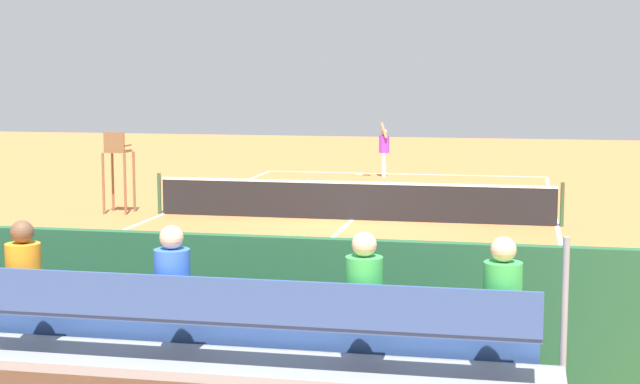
{
  "coord_description": "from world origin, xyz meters",
  "views": [
    {
      "loc": [
        -4.1,
        23.9,
        3.76
      ],
      "look_at": [
        0.0,
        4.0,
        1.2
      ],
      "focal_mm": 54.98,
      "sensor_mm": 36.0,
      "label": 1
    }
  ],
  "objects_px": {
    "tennis_player": "(384,148)",
    "tennis_ball_near": "(356,184)",
    "umpire_chair": "(117,163)",
    "courtside_bench": "(297,350)",
    "tennis_ball_far": "(335,183)",
    "tennis_racket": "(360,175)",
    "equipment_bag": "(120,374)",
    "bleacher_stand": "(90,361)",
    "tennis_net": "(352,200)"
  },
  "relations": [
    {
      "from": "umpire_chair",
      "to": "tennis_ball_near",
      "type": "relative_size",
      "value": 32.42
    },
    {
      "from": "tennis_racket",
      "to": "tennis_ball_far",
      "type": "xyz_separation_m",
      "value": [
        0.36,
        2.81,
        0.02
      ]
    },
    {
      "from": "umpire_chair",
      "to": "tennis_ball_far",
      "type": "relative_size",
      "value": 32.42
    },
    {
      "from": "tennis_net",
      "to": "tennis_ball_near",
      "type": "relative_size",
      "value": 156.06
    },
    {
      "from": "bleacher_stand",
      "to": "tennis_player",
      "type": "height_order",
      "value": "bleacher_stand"
    },
    {
      "from": "tennis_player",
      "to": "tennis_ball_near",
      "type": "bearing_deg",
      "value": 77.01
    },
    {
      "from": "umpire_chair",
      "to": "tennis_racket",
      "type": "distance_m",
      "value": 11.5
    },
    {
      "from": "courtside_bench",
      "to": "tennis_racket",
      "type": "height_order",
      "value": "courtside_bench"
    },
    {
      "from": "tennis_net",
      "to": "tennis_racket",
      "type": "bearing_deg",
      "value": -81.75
    },
    {
      "from": "umpire_chair",
      "to": "tennis_ball_far",
      "type": "height_order",
      "value": "umpire_chair"
    },
    {
      "from": "courtside_bench",
      "to": "tennis_net",
      "type": "bearing_deg",
      "value": -82.95
    },
    {
      "from": "tennis_racket",
      "to": "tennis_ball_far",
      "type": "height_order",
      "value": "tennis_ball_far"
    },
    {
      "from": "tennis_net",
      "to": "tennis_racket",
      "type": "xyz_separation_m",
      "value": [
        1.5,
        -10.32,
        -0.49
      ]
    },
    {
      "from": "umpire_chair",
      "to": "tennis_ball_near",
      "type": "xyz_separation_m",
      "value": [
        -5.03,
        -7.52,
        -1.28
      ]
    },
    {
      "from": "bleacher_stand",
      "to": "tennis_racket",
      "type": "relative_size",
      "value": 15.51
    },
    {
      "from": "bleacher_stand",
      "to": "equipment_bag",
      "type": "relative_size",
      "value": 10.07
    },
    {
      "from": "umpire_chair",
      "to": "equipment_bag",
      "type": "relative_size",
      "value": 2.38
    },
    {
      "from": "umpire_chair",
      "to": "tennis_player",
      "type": "relative_size",
      "value": 1.11
    },
    {
      "from": "tennis_player",
      "to": "equipment_bag",
      "type": "bearing_deg",
      "value": 90.27
    },
    {
      "from": "tennis_player",
      "to": "umpire_chair",
      "type": "bearing_deg",
      "value": 60.81
    },
    {
      "from": "bleacher_stand",
      "to": "tennis_ball_far",
      "type": "height_order",
      "value": "bleacher_stand"
    },
    {
      "from": "umpire_chair",
      "to": "tennis_ball_far",
      "type": "xyz_separation_m",
      "value": [
        -4.34,
        -7.6,
        -1.28
      ]
    },
    {
      "from": "tennis_ball_near",
      "to": "umpire_chair",
      "type": "bearing_deg",
      "value": 56.22
    },
    {
      "from": "courtside_bench",
      "to": "tennis_ball_far",
      "type": "height_order",
      "value": "courtside_bench"
    },
    {
      "from": "bleacher_stand",
      "to": "umpire_chair",
      "type": "xyz_separation_m",
      "value": [
        6.29,
        -15.29,
        0.35
      ]
    },
    {
      "from": "tennis_net",
      "to": "courtside_bench",
      "type": "bearing_deg",
      "value": 97.05
    },
    {
      "from": "courtside_bench",
      "to": "tennis_ball_near",
      "type": "bearing_deg",
      "value": -82.26
    },
    {
      "from": "tennis_player",
      "to": "courtside_bench",
      "type": "bearing_deg",
      "value": 95.48
    },
    {
      "from": "bleacher_stand",
      "to": "tennis_player",
      "type": "xyz_separation_m",
      "value": [
        0.68,
        -25.34,
        0.05
      ]
    },
    {
      "from": "umpire_chair",
      "to": "equipment_bag",
      "type": "distance_m",
      "value": 14.53
    },
    {
      "from": "tennis_ball_far",
      "to": "tennis_player",
      "type": "bearing_deg",
      "value": -117.52
    },
    {
      "from": "bleacher_stand",
      "to": "equipment_bag",
      "type": "distance_m",
      "value": 2.21
    },
    {
      "from": "tennis_net",
      "to": "bleacher_stand",
      "type": "distance_m",
      "value": 15.4
    },
    {
      "from": "tennis_ball_far",
      "to": "tennis_ball_near",
      "type": "bearing_deg",
      "value": 172.99
    },
    {
      "from": "equipment_bag",
      "to": "tennis_racket",
      "type": "bearing_deg",
      "value": -87.54
    },
    {
      "from": "tennis_ball_near",
      "to": "tennis_ball_far",
      "type": "height_order",
      "value": "same"
    },
    {
      "from": "equipment_bag",
      "to": "tennis_player",
      "type": "height_order",
      "value": "tennis_player"
    },
    {
      "from": "bleacher_stand",
      "to": "courtside_bench",
      "type": "relative_size",
      "value": 5.03
    },
    {
      "from": "courtside_bench",
      "to": "equipment_bag",
      "type": "distance_m",
      "value": 2.15
    },
    {
      "from": "tennis_ball_near",
      "to": "bleacher_stand",
      "type": "bearing_deg",
      "value": 93.16
    },
    {
      "from": "tennis_net",
      "to": "tennis_ball_near",
      "type": "height_order",
      "value": "tennis_net"
    },
    {
      "from": "umpire_chair",
      "to": "courtside_bench",
      "type": "height_order",
      "value": "umpire_chair"
    },
    {
      "from": "umpire_chair",
      "to": "tennis_player",
      "type": "height_order",
      "value": "umpire_chair"
    },
    {
      "from": "umpire_chair",
      "to": "tennis_ball_near",
      "type": "bearing_deg",
      "value": -123.78
    },
    {
      "from": "tennis_net",
      "to": "equipment_bag",
      "type": "distance_m",
      "value": 13.41
    },
    {
      "from": "courtside_bench",
      "to": "tennis_ball_far",
      "type": "xyz_separation_m",
      "value": [
        3.5,
        -20.78,
        -0.53
      ]
    },
    {
      "from": "equipment_bag",
      "to": "tennis_racket",
      "type": "distance_m",
      "value": 23.74
    },
    {
      "from": "tennis_net",
      "to": "bleacher_stand",
      "type": "xyz_separation_m",
      "value": [
        -0.09,
        15.39,
        0.47
      ]
    },
    {
      "from": "bleacher_stand",
      "to": "tennis_player",
      "type": "bearing_deg",
      "value": -88.47
    },
    {
      "from": "umpire_chair",
      "to": "equipment_bag",
      "type": "bearing_deg",
      "value": 113.28
    }
  ]
}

